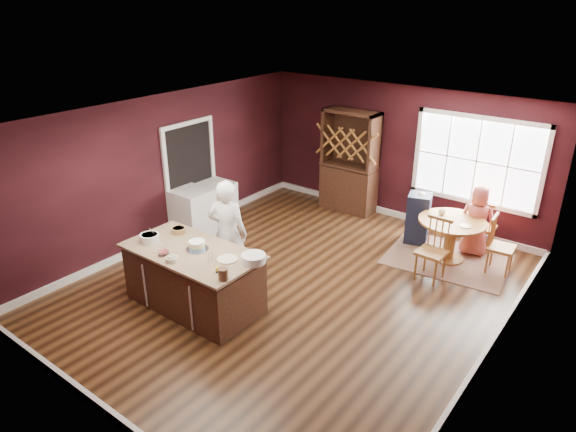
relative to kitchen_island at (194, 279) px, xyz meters
The scene contains 28 objects.
room_shell 1.85m from the kitchen_island, 56.79° to the left, with size 7.00×7.00×7.00m.
window 5.47m from the kitchen_island, 63.69° to the left, with size 2.36×0.10×1.66m, color white, non-canonical shape.
doorway 2.91m from the kitchen_island, 137.06° to the left, with size 0.08×1.26×2.13m, color white, non-canonical shape.
kitchen_island is the anchor object (origin of this frame).
dining_table 4.42m from the kitchen_island, 56.11° to the left, with size 1.14×1.14×0.75m.
baker 0.91m from the kitchen_island, 93.37° to the left, with size 0.64×0.42×1.74m, color white.
layer_cake 0.55m from the kitchen_island, 51.98° to the left, with size 0.33×0.33×0.13m, color white, non-canonical shape.
bowl_blue 0.91m from the kitchen_island, 166.78° to the right, with size 0.29×0.29×0.11m, color white.
bowl_yellow 0.84m from the kitchen_island, 154.14° to the left, with size 0.22×0.22×0.08m, color #A47652.
bowl_pink 0.64m from the kitchen_island, 121.71° to the right, with size 0.16×0.16×0.06m, color white.
bowl_olive 0.65m from the kitchen_island, 85.32° to the right, with size 0.17×0.17×0.06m, color beige.
drinking_glass 0.71m from the kitchen_island, ahead, with size 0.07×0.07×0.14m, color white.
dinner_plate 0.79m from the kitchen_island, ahead, with size 0.29×0.29×0.02m, color #F8EDCE.
white_tub 1.12m from the kitchen_island, 15.85° to the left, with size 0.34×0.34×0.12m, color white.
stoneware_crock 1.13m from the kitchen_island, 18.70° to the right, with size 0.13×0.13×0.16m, color #4B3721.
toy_figurine 0.94m from the kitchen_island, 17.58° to the right, with size 0.05×0.05×0.08m, color #FFED02, non-canonical shape.
rug 4.44m from the kitchen_island, 56.11° to the left, with size 2.01×1.56×0.01m, color brown.
chair_east 5.00m from the kitchen_island, 48.64° to the left, with size 0.42×0.40×1.00m, color #986136, non-canonical shape.
chair_south 3.77m from the kitchen_island, 49.05° to the left, with size 0.44×0.42×1.05m, color brown, non-canonical shape.
chair_north 5.22m from the kitchen_island, 57.73° to the left, with size 0.41×0.39×0.97m, color brown, non-canonical shape.
seated_woman 4.98m from the kitchen_island, 56.75° to the left, with size 0.63×0.41×1.29m, color #C65A50.
high_chair 4.34m from the kitchen_island, 66.58° to the left, with size 0.40×0.40×0.99m, color black, non-canonical shape.
toddler 4.39m from the kitchen_island, 66.89° to the left, with size 0.18×0.14×0.26m, color #8CA5BF, non-canonical shape.
table_plate 4.49m from the kitchen_island, 52.50° to the left, with size 0.19×0.19×0.01m, color beige.
table_cup 4.40m from the kitchen_island, 59.57° to the left, with size 0.12×0.12×0.10m, color white.
hutch 4.61m from the kitchen_island, 91.52° to the left, with size 1.17×0.49×2.14m, color #332014.
washer 2.40m from the kitchen_island, 137.29° to the left, with size 0.65×0.63×0.94m, color white.
dryer 2.87m from the kitchen_island, 127.85° to the left, with size 0.62×0.60×0.90m, color white.
Camera 1 is at (4.17, -5.70, 4.31)m, focal length 32.00 mm.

